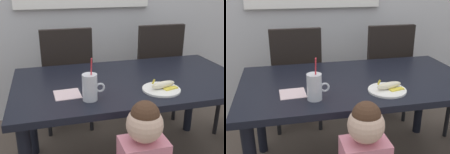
% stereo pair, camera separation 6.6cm
% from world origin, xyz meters
% --- Properties ---
extents(dining_table, '(1.54, 0.85, 0.70)m').
position_xyz_m(dining_table, '(0.00, 0.00, 0.61)').
color(dining_table, black).
rests_on(dining_table, ground).
extents(dining_chair_left, '(0.44, 0.45, 0.96)m').
position_xyz_m(dining_chair_left, '(-0.37, 0.68, 0.54)').
color(dining_chair_left, black).
rests_on(dining_chair_left, ground).
extents(dining_chair_right, '(0.44, 0.44, 0.96)m').
position_xyz_m(dining_chair_right, '(0.46, 0.66, 0.54)').
color(dining_chair_right, black).
rests_on(dining_chair_right, ground).
extents(milk_cup, '(0.13, 0.08, 0.25)m').
position_xyz_m(milk_cup, '(-0.32, -0.25, 0.77)').
color(milk_cup, silver).
rests_on(milk_cup, dining_table).
extents(snack_plate, '(0.23, 0.23, 0.01)m').
position_xyz_m(snack_plate, '(0.12, -0.23, 0.71)').
color(snack_plate, white).
rests_on(snack_plate, dining_table).
extents(peeled_banana, '(0.18, 0.12, 0.07)m').
position_xyz_m(peeled_banana, '(0.13, -0.22, 0.73)').
color(peeled_banana, '#F4EAC6').
rests_on(peeled_banana, snack_plate).
extents(paper_napkin, '(0.16, 0.16, 0.00)m').
position_xyz_m(paper_napkin, '(-0.44, -0.15, 0.71)').
color(paper_napkin, silver).
rests_on(paper_napkin, dining_table).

